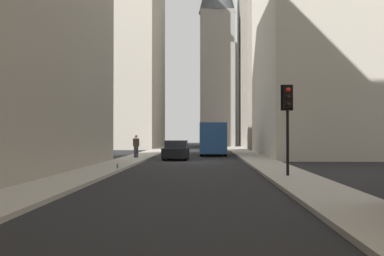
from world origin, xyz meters
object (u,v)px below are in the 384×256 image
at_px(traffic_light_foreground, 288,108).
at_px(pedestrian, 136,145).
at_px(discarded_bottle, 117,166).
at_px(sedan_black, 176,151).
at_px(delivery_truck, 213,139).

distance_m(traffic_light_foreground, pedestrian, 16.65).
xyz_separation_m(pedestrian, discarded_bottle, (-10.49, -0.74, -0.80)).
height_order(sedan_black, discarded_bottle, sedan_black).
bearing_deg(delivery_truck, traffic_light_foreground, -171.99).
bearing_deg(pedestrian, delivery_truck, -41.66).
bearing_deg(discarded_bottle, delivery_truck, -16.56).
height_order(delivery_truck, pedestrian, delivery_truck).
height_order(sedan_black, pedestrian, pedestrian).
bearing_deg(traffic_light_foreground, discarded_bottle, 65.80).
bearing_deg(discarded_bottle, pedestrian, 4.06).
height_order(delivery_truck, discarded_bottle, delivery_truck).
bearing_deg(traffic_light_foreground, pedestrian, 31.74).
relative_size(sedan_black, discarded_bottle, 15.93).
distance_m(delivery_truck, sedan_black, 7.22).
height_order(delivery_truck, sedan_black, delivery_truck).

